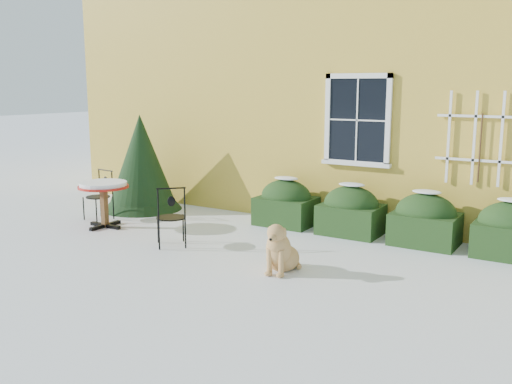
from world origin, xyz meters
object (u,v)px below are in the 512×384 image
Objects in this scene: evergreen_shrub at (142,172)px; patio_chair_far at (100,195)px; dog at (280,251)px; bistro_table at (104,190)px; patio_chair_near at (171,216)px.

evergreen_shrub is 1.17m from patio_chair_far.
dog is at bearing -5.91° from patio_chair_far.
bistro_table is 0.95× the size of patio_chair_far.
bistro_table reaches higher than dog.
patio_chair_near is at bearing -11.16° from patio_chair_far.
dog is (4.58, -0.96, -0.18)m from patio_chair_far.
bistro_table is 1.09× the size of dog.
bistro_table is (0.49, -1.54, -0.10)m from evergreen_shrub.
patio_chair_far reaches higher than bistro_table.
bistro_table is at bearing -53.79° from patio_chair_near.
patio_chair_near is 1.04× the size of patio_chair_far.
dog is at bearing -7.66° from bistro_table.
patio_chair_near is at bearing 165.81° from dog.
dog is at bearing 130.61° from patio_chair_near.
patio_chair_near is at bearing -38.23° from evergreen_shrub.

